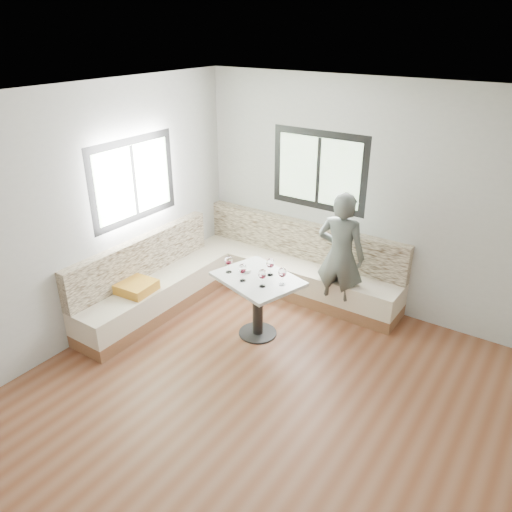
{
  "coord_description": "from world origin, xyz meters",
  "views": [
    {
      "loc": [
        1.86,
        -2.95,
        3.34
      ],
      "look_at": [
        -0.98,
        1.22,
        0.95
      ],
      "focal_mm": 35.0,
      "sensor_mm": 36.0,
      "label": 1
    }
  ],
  "objects": [
    {
      "name": "olive_ramekin",
      "position": [
        -1.06,
        1.16,
        0.77
      ],
      "size": [
        0.09,
        0.09,
        0.04
      ],
      "color": "white",
      "rests_on": "table"
    },
    {
      "name": "wine_glass_c",
      "position": [
        -0.73,
        0.98,
        0.89
      ],
      "size": [
        0.09,
        0.09,
        0.2
      ],
      "color": "white",
      "rests_on": "table"
    },
    {
      "name": "banquette",
      "position": [
        -1.59,
        1.63,
        0.33
      ],
      "size": [
        2.9,
        2.8,
        0.95
      ],
      "color": "brown",
      "rests_on": "ground"
    },
    {
      "name": "wine_glass_e",
      "position": [
        -0.58,
        1.13,
        0.89
      ],
      "size": [
        0.09,
        0.09,
        0.2
      ],
      "color": "white",
      "rests_on": "table"
    },
    {
      "name": "person",
      "position": [
        -0.33,
        2.05,
        0.8
      ],
      "size": [
        0.62,
        0.45,
        1.6
      ],
      "primitive_type": "imported",
      "rotation": [
        0.0,
        0.0,
        3.26
      ],
      "color": "#4C514C",
      "rests_on": "ground"
    },
    {
      "name": "table",
      "position": [
        -0.89,
        1.12,
        0.56
      ],
      "size": [
        1.07,
        0.94,
        0.75
      ],
      "rotation": [
        0.0,
        0.0,
        -0.29
      ],
      "color": "black",
      "rests_on": "ground"
    },
    {
      "name": "wine_glass_d",
      "position": [
        -0.81,
        1.25,
        0.89
      ],
      "size": [
        0.09,
        0.09,
        0.2
      ],
      "color": "white",
      "rests_on": "table"
    },
    {
      "name": "room",
      "position": [
        -0.08,
        0.08,
        1.41
      ],
      "size": [
        5.01,
        5.01,
        2.81
      ],
      "color": "brown",
      "rests_on": "ground"
    },
    {
      "name": "wine_glass_b",
      "position": [
        -0.98,
        0.97,
        0.89
      ],
      "size": [
        0.09,
        0.09,
        0.2
      ],
      "color": "white",
      "rests_on": "table"
    },
    {
      "name": "wine_glass_a",
      "position": [
        -1.24,
        1.05,
        0.89
      ],
      "size": [
        0.09,
        0.09,
        0.2
      ],
      "color": "white",
      "rests_on": "table"
    }
  ]
}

